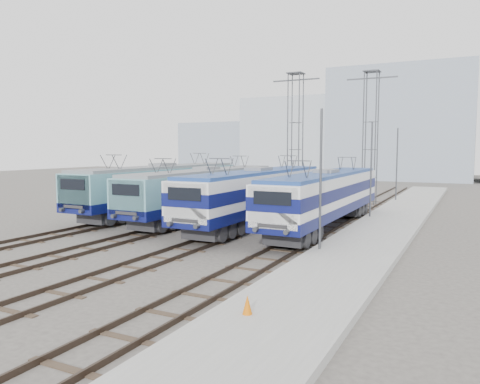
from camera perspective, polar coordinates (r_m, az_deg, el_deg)
name	(u,v)px	position (r m, az deg, el deg)	size (l,w,h in m)	color
ground	(150,246)	(25.26, -10.89, -6.48)	(160.00, 160.00, 0.00)	#514C47
platform	(377,234)	(28.42, 16.34, -4.97)	(4.00, 70.00, 0.30)	#9E9E99
locomotive_far_left	(161,185)	(37.06, -9.58, 0.89)	(2.92, 18.42, 3.47)	#0B104B
locomotive_center_left	(205,189)	(33.90, -4.26, 0.38)	(2.79, 17.63, 3.32)	#0B104B
locomotive_center_right	(258,191)	(31.17, 2.17, 0.12)	(2.84, 17.93, 3.37)	#0B104B
locomotive_far_right	(325,194)	(30.00, 10.34, -0.25)	(2.78, 17.59, 3.31)	#0B104B
catenary_tower_west	(295,132)	(44.24, 6.75, 7.29)	(4.50, 1.20, 12.00)	#3F4247
catenary_tower_east	(370,131)	(44.41, 15.62, 7.12)	(4.50, 1.20, 12.00)	#3F4247
mast_front	(321,183)	(22.57, 9.79, 1.11)	(0.12, 0.12, 7.00)	#3F4247
mast_mid	(371,171)	(34.21, 15.68, 2.42)	(0.12, 0.12, 7.00)	#3F4247
mast_rear	(397,166)	(46.04, 18.57, 3.06)	(0.12, 0.12, 7.00)	#3F4247
safety_cone	(247,305)	(14.06, 0.90, -13.56)	(0.29, 0.29, 0.57)	#D76506
building_west	(298,138)	(86.61, 7.12, 6.58)	(18.00, 12.00, 14.00)	#A8B1BB
building_center	(402,125)	(82.39, 19.12, 7.78)	(22.00, 14.00, 18.00)	#8B98A8
building_far_west	(222,149)	(93.21, -2.24, 5.30)	(14.00, 10.00, 10.00)	#8B98A8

